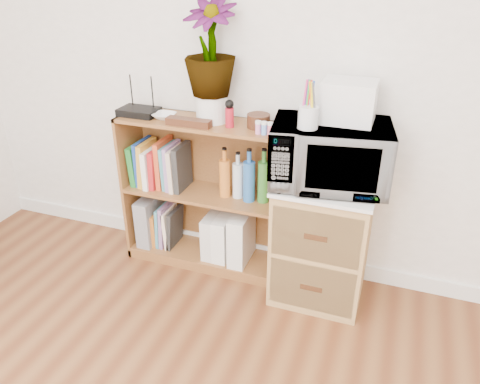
% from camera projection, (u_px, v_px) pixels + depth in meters
% --- Properties ---
extents(skirting_board, '(4.00, 0.02, 0.10)m').
position_uv_depth(skirting_board, '(264.00, 252.00, 3.07)').
color(skirting_board, white).
rests_on(skirting_board, ground).
extents(bookshelf, '(1.00, 0.30, 0.95)m').
position_uv_depth(bookshelf, '(204.00, 195.00, 2.87)').
color(bookshelf, brown).
rests_on(bookshelf, ground).
extents(wicker_unit, '(0.50, 0.45, 0.70)m').
position_uv_depth(wicker_unit, '(322.00, 242.00, 2.63)').
color(wicker_unit, '#9E7542').
rests_on(wicker_unit, ground).
extents(microwave, '(0.65, 0.49, 0.33)m').
position_uv_depth(microwave, '(329.00, 155.00, 2.38)').
color(microwave, silver).
rests_on(microwave, wicker_unit).
extents(pen_cup, '(0.10, 0.10, 0.11)m').
position_uv_depth(pen_cup, '(308.00, 117.00, 2.23)').
color(pen_cup, silver).
rests_on(pen_cup, microwave).
extents(small_appliance, '(0.26, 0.21, 0.20)m').
position_uv_depth(small_appliance, '(349.00, 101.00, 2.30)').
color(small_appliance, white).
rests_on(small_appliance, microwave).
extents(router, '(0.23, 0.15, 0.04)m').
position_uv_depth(router, '(139.00, 112.00, 2.74)').
color(router, black).
rests_on(router, bookshelf).
extents(white_bowl, '(0.13, 0.13, 0.03)m').
position_uv_depth(white_bowl, '(164.00, 116.00, 2.68)').
color(white_bowl, silver).
rests_on(white_bowl, bookshelf).
extents(plant_pot, '(0.18, 0.18, 0.15)m').
position_uv_depth(plant_pot, '(212.00, 108.00, 2.61)').
color(plant_pot, silver).
rests_on(plant_pot, bookshelf).
extents(potted_plant, '(0.28, 0.28, 0.51)m').
position_uv_depth(potted_plant, '(210.00, 48.00, 2.46)').
color(potted_plant, '#2E7330').
rests_on(potted_plant, plant_pot).
extents(trinket_box, '(0.26, 0.06, 0.04)m').
position_uv_depth(trinket_box, '(189.00, 122.00, 2.57)').
color(trinket_box, '#3C1C10').
rests_on(trinket_box, bookshelf).
extents(kokeshi_doll, '(0.05, 0.05, 0.11)m').
position_uv_depth(kokeshi_doll, '(230.00, 118.00, 2.53)').
color(kokeshi_doll, '#A61424').
rests_on(kokeshi_doll, bookshelf).
extents(wooden_bowl, '(0.13, 0.13, 0.07)m').
position_uv_depth(wooden_bowl, '(258.00, 121.00, 2.54)').
color(wooden_bowl, '#33190D').
rests_on(wooden_bowl, bookshelf).
extents(paint_jars, '(0.11, 0.04, 0.06)m').
position_uv_depth(paint_jars, '(264.00, 129.00, 2.44)').
color(paint_jars, pink).
rests_on(paint_jars, bookshelf).
extents(file_box, '(0.10, 0.26, 0.32)m').
position_uv_depth(file_box, '(151.00, 219.00, 3.10)').
color(file_box, gray).
rests_on(file_box, bookshelf).
extents(magazine_holder_left, '(0.09, 0.22, 0.28)m').
position_uv_depth(magazine_holder_left, '(213.00, 235.00, 2.96)').
color(magazine_holder_left, silver).
rests_on(magazine_holder_left, bookshelf).
extents(magazine_holder_mid, '(0.09, 0.23, 0.28)m').
position_uv_depth(magazine_holder_mid, '(224.00, 237.00, 2.94)').
color(magazine_holder_mid, white).
rests_on(magazine_holder_mid, bookshelf).
extents(magazine_holder_right, '(0.10, 0.26, 0.32)m').
position_uv_depth(magazine_holder_right, '(242.00, 237.00, 2.89)').
color(magazine_holder_right, white).
rests_on(magazine_holder_right, bookshelf).
extents(cookbooks, '(0.34, 0.20, 0.30)m').
position_uv_depth(cookbooks, '(160.00, 165.00, 2.88)').
color(cookbooks, '#1F742A').
rests_on(cookbooks, bookshelf).
extents(liquor_bottles, '(0.38, 0.07, 0.32)m').
position_uv_depth(liquor_bottles, '(250.00, 176.00, 2.69)').
color(liquor_bottles, orange).
rests_on(liquor_bottles, bookshelf).
extents(lower_books, '(0.16, 0.19, 0.29)m').
position_uv_depth(lower_books, '(167.00, 226.00, 3.07)').
color(lower_books, '#BD6621').
rests_on(lower_books, bookshelf).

